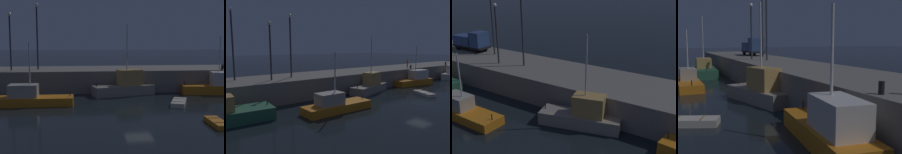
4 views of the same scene
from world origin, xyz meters
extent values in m
cube|color=gray|center=(0.00, 12.98, 1.34)|extent=(74.29, 7.73, 2.68)
cube|color=#2D6647|center=(-20.49, 6.50, 0.57)|extent=(9.46, 3.58, 1.14)
cube|color=tan|center=(-20.85, 6.53, 1.81)|extent=(3.37, 2.20, 1.34)
cylinder|color=silver|center=(-20.79, 6.52, 5.45)|extent=(0.14, 0.14, 5.94)
cylinder|color=#262626|center=(-16.22, 6.23, 1.39)|extent=(0.10, 0.10, 0.50)
cube|color=gray|center=(-0.31, 8.01, 0.57)|extent=(7.42, 3.87, 1.14)
cube|color=tan|center=(0.43, 8.21, 2.04)|extent=(3.00, 2.25, 1.80)
cylinder|color=silver|center=(0.10, 8.12, 5.51)|extent=(0.14, 0.14, 5.16)
cylinder|color=#262626|center=(-3.48, 7.19, 1.39)|extent=(0.10, 0.10, 0.50)
cube|color=orange|center=(10.57, 7.94, 0.51)|extent=(7.88, 3.29, 1.01)
cube|color=silver|center=(11.85, 7.76, 1.80)|extent=(3.47, 2.20, 1.57)
cylinder|color=silver|center=(11.09, 7.87, 4.69)|extent=(0.14, 0.14, 4.21)
cylinder|color=#262626|center=(7.09, 8.41, 1.26)|extent=(0.10, 0.10, 0.50)
cube|color=orange|center=(-9.81, 3.42, 0.42)|extent=(7.66, 2.40, 0.83)
cube|color=#ADA899|center=(-10.80, 3.43, 1.45)|extent=(2.79, 1.71, 1.23)
cylinder|color=silver|center=(-10.15, 3.42, 4.10)|extent=(0.14, 0.14, 4.07)
cylinder|color=#262626|center=(-6.30, 3.36, 1.08)|extent=(0.10, 0.10, 0.50)
cube|color=beige|center=(4.40, 2.11, 0.22)|extent=(2.48, 3.65, 0.45)
cube|color=olive|center=(4.69, 2.81, 0.47)|extent=(1.08, 0.51, 0.04)
cylinder|color=#38383D|center=(-17.11, 14.17, 6.74)|extent=(0.20, 0.20, 8.12)
cylinder|color=#38383D|center=(-13.60, 11.51, 5.95)|extent=(0.20, 0.20, 6.54)
sphere|color=#F9EFCC|center=(-13.60, 11.51, 9.40)|extent=(0.44, 0.44, 0.44)
cylinder|color=#38383D|center=(-10.51, 12.43, 6.56)|extent=(0.20, 0.20, 7.76)
cylinder|color=black|center=(-19.78, 14.97, 3.13)|extent=(0.90, 0.29, 0.90)
cylinder|color=black|center=(-19.76, 13.26, 3.13)|extent=(0.90, 0.29, 0.90)
cylinder|color=black|center=(-23.35, 14.93, 3.13)|extent=(0.90, 0.29, 0.90)
cylinder|color=black|center=(-23.33, 13.21, 3.13)|extent=(0.90, 0.29, 0.90)
cube|color=black|center=(-21.56, 14.09, 3.25)|extent=(5.60, 2.11, 0.25)
cube|color=#334C84|center=(-19.88, 14.12, 4.37)|extent=(1.81, 2.06, 1.98)
cube|color=#334C84|center=(-22.56, 14.08, 4.01)|extent=(3.26, 2.08, 1.27)
cylinder|color=black|center=(12.36, 9.72, 2.98)|extent=(0.28, 0.28, 0.61)
camera|label=1|loc=(-5.32, -27.29, 6.46)|focal=50.03mm
camera|label=2|loc=(-23.98, -14.59, 6.70)|focal=36.22mm
camera|label=3|loc=(11.22, -11.82, 12.45)|focal=46.84mm
camera|label=4|loc=(22.78, 0.48, 5.18)|focal=47.61mm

